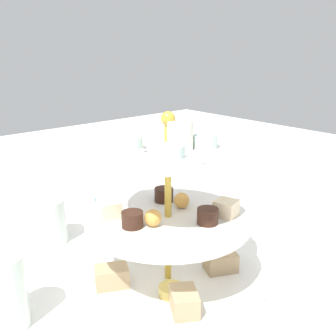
{
  "coord_description": "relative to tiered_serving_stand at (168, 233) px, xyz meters",
  "views": [
    {
      "loc": [
        0.42,
        -0.37,
        0.36
      ],
      "look_at": [
        0.0,
        0.0,
        0.18
      ],
      "focal_mm": 44.37,
      "sensor_mm": 36.0,
      "label": 1
    }
  ],
  "objects": [
    {
      "name": "water_glass_mid_back",
      "position": [
        -0.07,
        -0.22,
        -0.04
      ],
      "size": [
        0.06,
        0.06,
        0.1
      ],
      "primitive_type": "cylinder",
      "color": "silver",
      "rests_on": "ground_plane"
    },
    {
      "name": "water_glass_short_left",
      "position": [
        -0.25,
        -0.07,
        -0.04
      ],
      "size": [
        0.06,
        0.06,
        0.08
      ],
      "primitive_type": "cylinder",
      "color": "silver",
      "rests_on": "ground_plane"
    },
    {
      "name": "tiered_serving_stand",
      "position": [
        0.0,
        0.0,
        0.0
      ],
      "size": [
        0.29,
        0.29,
        0.27
      ],
      "color": "white",
      "rests_on": "ground_plane"
    },
    {
      "name": "butter_knife_right",
      "position": [
        -0.15,
        0.27,
        -0.08
      ],
      "size": [
        0.16,
        0.09,
        0.0
      ],
      "primitive_type": "cube",
      "rotation": [
        0.0,
        0.0,
        3.63
      ],
      "color": "silver",
      "rests_on": "ground_plane"
    },
    {
      "name": "ground_plane",
      "position": [
        -0.0,
        0.0,
        -0.09
      ],
      "size": [
        2.4,
        2.4,
        0.0
      ],
      "primitive_type": "plane",
      "color": "white"
    },
    {
      "name": "teacup_with_saucer",
      "position": [
        -0.26,
        0.07,
        -0.06
      ],
      "size": [
        0.09,
        0.09,
        0.05
      ],
      "color": "white",
      "rests_on": "ground_plane"
    },
    {
      "name": "water_glass_tall_right",
      "position": [
        0.14,
        0.21,
        -0.02
      ],
      "size": [
        0.07,
        0.07,
        0.12
      ],
      "primitive_type": "cylinder",
      "color": "silver",
      "rests_on": "ground_plane"
    }
  ]
}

